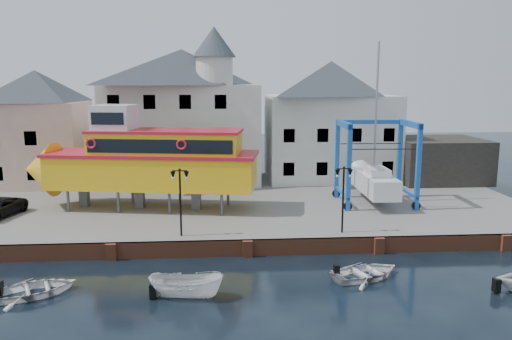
{
  "coord_description": "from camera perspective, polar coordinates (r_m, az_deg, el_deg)",
  "views": [
    {
      "loc": [
        -1.5,
        -28.41,
        10.35
      ],
      "look_at": [
        1.0,
        7.0,
        4.0
      ],
      "focal_mm": 35.0,
      "sensor_mm": 36.0,
      "label": 1
    }
  ],
  "objects": [
    {
      "name": "lamp_post_left",
      "position": [
        30.35,
        -8.68,
        -1.72
      ],
      "size": [
        1.12,
        0.32,
        4.2
      ],
      "color": "black",
      "rests_on": "hardstanding"
    },
    {
      "name": "quay_wall",
      "position": [
        30.21,
        -0.98,
        -8.89
      ],
      "size": [
        44.0,
        0.47,
        1.0
      ],
      "color": "brown",
      "rests_on": "ground"
    },
    {
      "name": "shed_dark",
      "position": [
        50.36,
        20.04,
        1.13
      ],
      "size": [
        8.0,
        7.0,
        4.0
      ],
      "primitive_type": "cube",
      "color": "black",
      "rests_on": "hardstanding"
    },
    {
      "name": "building_white_right",
      "position": [
        48.7,
        8.47,
        5.62
      ],
      "size": [
        12.0,
        8.0,
        11.2
      ],
      "color": "silver",
      "rests_on": "hardstanding"
    },
    {
      "name": "motorboat_b",
      "position": [
        27.88,
        12.43,
        -11.9
      ],
      "size": [
        4.67,
        4.01,
        0.82
      ],
      "primitive_type": "imported",
      "rotation": [
        0.0,
        0.0,
        1.93
      ],
      "color": "white",
      "rests_on": "ground"
    },
    {
      "name": "building_pink",
      "position": [
        49.44,
        -23.59,
        4.42
      ],
      "size": [
        8.0,
        7.0,
        10.3
      ],
      "color": "beige",
      "rests_on": "hardstanding"
    },
    {
      "name": "ground",
      "position": [
        30.28,
        -0.97,
        -9.85
      ],
      "size": [
        140.0,
        140.0,
        0.0
      ],
      "primitive_type": "plane",
      "color": "black",
      "rests_on": "ground"
    },
    {
      "name": "hardstanding",
      "position": [
        40.65,
        -1.81,
        -3.89
      ],
      "size": [
        44.0,
        22.0,
        1.0
      ],
      "primitive_type": "cube",
      "color": "slate",
      "rests_on": "ground"
    },
    {
      "name": "tour_boat",
      "position": [
        37.69,
        -13.26,
        1.1
      ],
      "size": [
        18.01,
        7.0,
        7.65
      ],
      "rotation": [
        0.0,
        0.0,
        -0.17
      ],
      "color": "#59595E",
      "rests_on": "hardstanding"
    },
    {
      "name": "lamp_post_right",
      "position": [
        31.16,
        9.97,
        -1.45
      ],
      "size": [
        1.12,
        0.32,
        4.2
      ],
      "color": "black",
      "rests_on": "hardstanding"
    },
    {
      "name": "travel_lift",
      "position": [
        40.06,
        13.16,
        -0.63
      ],
      "size": [
        5.84,
        8.16,
        12.24
      ],
      "rotation": [
        0.0,
        0.0,
        -0.03
      ],
      "color": "#1A619E",
      "rests_on": "hardstanding"
    },
    {
      "name": "building_white_main",
      "position": [
        47.02,
        -8.19,
        6.37
      ],
      "size": [
        14.0,
        8.3,
        14.0
      ],
      "color": "silver",
      "rests_on": "hardstanding"
    },
    {
      "name": "motorboat_a",
      "position": [
        25.17,
        -7.96,
        -14.25
      ],
      "size": [
        3.84,
        1.92,
        1.42
      ],
      "primitive_type": "imported",
      "rotation": [
        0.0,
        0.0,
        1.42
      ],
      "color": "white",
      "rests_on": "ground"
    },
    {
      "name": "motorboat_d",
      "position": [
        27.47,
        -24.07,
        -12.92
      ],
      "size": [
        4.85,
        4.3,
        0.83
      ],
      "primitive_type": "imported",
      "rotation": [
        0.0,
        0.0,
        2.01
      ],
      "color": "white",
      "rests_on": "ground"
    }
  ]
}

